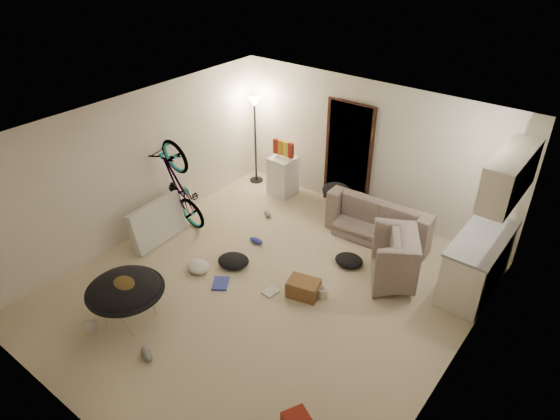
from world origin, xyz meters
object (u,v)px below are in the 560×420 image
Objects in this scene: sofa at (382,221)px; tv_box at (158,222)px; floor_lamp at (255,122)px; juicer at (323,292)px; saucer_chair at (126,296)px; mini_fridge at (283,176)px; bicycle at (181,204)px; drink_case_a at (303,288)px; armchair at (414,266)px; kitchen_counter at (477,264)px.

tv_box is at bearing 37.47° from sofa.
juicer is (3.17, -2.24, -1.21)m from floor_lamp.
saucer_chair is 0.96× the size of tv_box.
bicycle is at bearing -106.21° from mini_fridge.
bicycle is at bearing 178.85° from juicer.
drink_case_a is 0.29m from juicer.
mini_fridge is (-3.29, 1.01, 0.08)m from armchair.
juicer is at bearing 14.51° from drink_case_a.
bicycle is 8.06× the size of juicer.
floor_lamp is 1.87× the size of armchair.
armchair is 3.44m from mini_fridge.
sofa is at bearing -0.54° from mini_fridge.
floor_lamp is 4.33m from armchair.
armchair is at bearing 135.27° from sofa.
bicycle is 1.65× the size of tv_box.
bicycle is 1.72× the size of saucer_chair.
sofa is 3.88m from tv_box.
armchair is (4.07, -1.11, -0.99)m from floor_lamp.
saucer_chair is at bearing -80.71° from mini_fridge.
mini_fridge reaches higher than sofa.
kitchen_counter is at bearing 46.03° from saucer_chair.
bicycle is (-3.97, -1.07, 0.16)m from armchair.
kitchen_counter is at bearing 162.69° from sofa.
mini_fridge reaches higher than drink_case_a.
armchair is at bearing 49.16° from saucer_chair.
sofa is at bearing -51.15° from bicycle.
kitchen_counter is 4.09m from mini_fridge.
bicycle reaches higher than tv_box.
kitchen_counter is (4.83, -0.65, -0.87)m from floor_lamp.
sofa is at bearing 165.86° from kitchen_counter.
floor_lamp is 3.96× the size of drink_case_a.
mini_fridge is 2.71m from tv_box.
mini_fridge is at bearing 71.30° from tv_box.
sofa reaches higher than juicer.
tv_box is 2.40× the size of drink_case_a.
sofa is 4.44m from saucer_chair.
mini_fridge is at bearing 97.30° from saucer_chair.
sofa is at bearing 93.52° from juicer.
floor_lamp reaches higher than drink_case_a.
floor_lamp is 2.27× the size of mini_fridge.
mini_fridge is at bearing -7.29° from floor_lamp.
armchair is at bearing 51.43° from juicer.
armchair reaches higher than drink_case_a.
saucer_chair is at bearing -132.02° from juicer.
juicer is (3.07, -0.06, -0.38)m from bicycle.
floor_lamp is 1.71× the size of saucer_chair.
floor_lamp is 0.98× the size of sofa.
drink_case_a is 2.03× the size of juicer.
tv_box is (0.10, -2.73, -0.94)m from floor_lamp.
floor_lamp is at bearing -6.93° from sofa.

